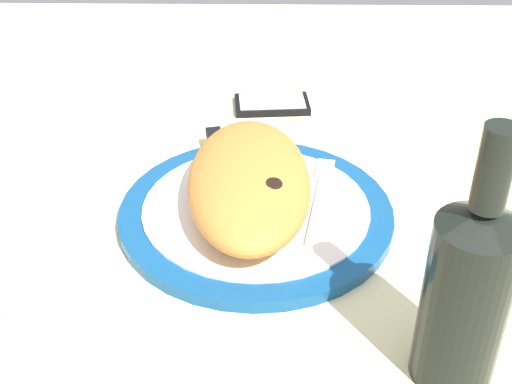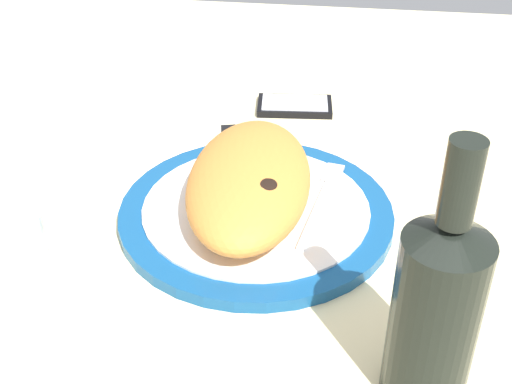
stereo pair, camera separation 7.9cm
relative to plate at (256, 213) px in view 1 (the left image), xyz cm
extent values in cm
cube|color=beige|center=(0.00, 0.00, -2.33)|extent=(150.00, 150.00, 3.00)
cylinder|color=navy|center=(0.00, 0.00, -0.11)|extent=(31.71, 31.71, 1.45)
cylinder|color=white|center=(0.00, 0.00, 0.76)|extent=(26.24, 26.24, 0.30)
ellipsoid|color=orange|center=(0.45, 0.77, 4.30)|extent=(26.58, 14.56, 6.77)
ellipsoid|color=black|center=(1.50, 0.85, 7.17)|extent=(3.62, 3.52, 0.96)
ellipsoid|color=black|center=(-4.33, -1.47, 6.82)|extent=(3.41, 3.23, 1.08)
ellipsoid|color=black|center=(2.21, 0.70, 7.15)|extent=(2.57, 1.99, 0.89)
ellipsoid|color=black|center=(-5.02, -0.65, 6.85)|extent=(2.94, 2.91, 0.80)
cube|color=silver|center=(-0.68, -6.92, 1.11)|extent=(13.60, 3.29, 0.40)
cube|color=silver|center=(8.01, -8.48, 1.11)|extent=(4.32, 2.87, 0.40)
cube|color=silver|center=(0.25, 2.16, 1.11)|extent=(12.83, 4.51, 0.40)
cube|color=black|center=(11.67, 4.87, 1.51)|extent=(10.84, 4.41, 1.20)
cube|color=black|center=(28.45, -1.98, -0.33)|extent=(7.16, 11.53, 1.00)
cube|color=white|center=(28.45, -1.98, 0.25)|extent=(6.12, 10.13, 0.16)
cylinder|color=silver|center=(-15.67, 21.60, 3.93)|extent=(6.43, 6.43, 9.53)
cylinder|color=silver|center=(-15.67, 21.60, 1.05)|extent=(5.92, 5.92, 3.37)
cylinder|color=black|center=(-22.82, -17.54, 7.21)|extent=(7.17, 7.17, 16.09)
cone|color=black|center=(-22.82, -17.54, 16.15)|extent=(7.17, 7.17, 1.79)
cylinder|color=black|center=(-22.82, -17.54, 20.47)|extent=(2.72, 2.72, 6.85)
camera|label=1|loc=(-65.44, -0.98, 46.95)|focal=48.72mm
camera|label=2|loc=(-64.85, -8.84, 46.95)|focal=48.72mm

